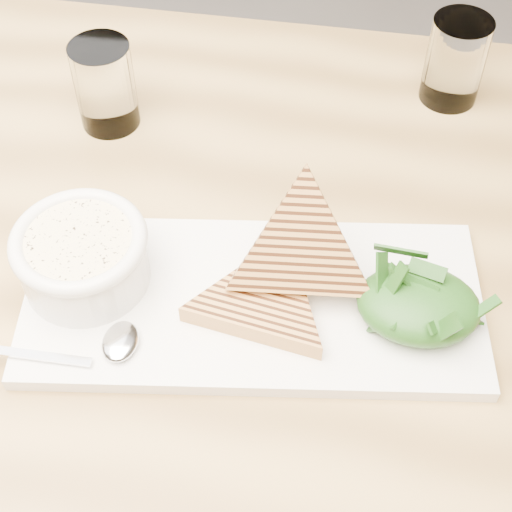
# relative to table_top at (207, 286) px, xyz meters

# --- Properties ---
(table_top) EXTENTS (1.29, 0.88, 0.04)m
(table_top) POSITION_rel_table_top_xyz_m (0.00, 0.00, 0.00)
(table_top) COLOR #A58046
(table_top) RESTS_ON ground
(platter) EXTENTS (0.44, 0.23, 0.01)m
(platter) POSITION_rel_table_top_xyz_m (0.05, -0.03, 0.03)
(platter) COLOR white
(platter) RESTS_ON table_top
(soup_bowl) EXTENTS (0.12, 0.12, 0.05)m
(soup_bowl) POSITION_rel_table_top_xyz_m (-0.11, -0.03, 0.06)
(soup_bowl) COLOR white
(soup_bowl) RESTS_ON platter
(soup) EXTENTS (0.10, 0.10, 0.01)m
(soup) POSITION_rel_table_top_xyz_m (-0.11, -0.03, 0.09)
(soup) COLOR #FCE5AC
(soup) RESTS_ON soup_bowl
(bowl_rim) EXTENTS (0.12, 0.12, 0.01)m
(bowl_rim) POSITION_rel_table_top_xyz_m (-0.11, -0.03, 0.09)
(bowl_rim) COLOR white
(bowl_rim) RESTS_ON soup_bowl
(sandwich_flat) EXTENTS (0.18, 0.18, 0.02)m
(sandwich_flat) POSITION_rel_table_top_xyz_m (0.06, -0.04, 0.04)
(sandwich_flat) COLOR #B37C3F
(sandwich_flat) RESTS_ON platter
(sandwich_lean) EXTENTS (0.16, 0.17, 0.17)m
(sandwich_lean) POSITION_rel_table_top_xyz_m (0.09, -0.01, 0.08)
(sandwich_lean) COLOR #B37C3F
(sandwich_lean) RESTS_ON sandwich_flat
(salad_base) EXTENTS (0.11, 0.09, 0.04)m
(salad_base) POSITION_rel_table_top_xyz_m (0.20, -0.04, 0.06)
(salad_base) COLOR black
(salad_base) RESTS_ON platter
(arugula_pile) EXTENTS (0.11, 0.10, 0.05)m
(arugula_pile) POSITION_rel_table_top_xyz_m (0.20, -0.04, 0.06)
(arugula_pile) COLOR #2A671C
(arugula_pile) RESTS_ON platter
(spoon_bowl) EXTENTS (0.03, 0.04, 0.01)m
(spoon_bowl) POSITION_rel_table_top_xyz_m (-0.06, -0.10, 0.04)
(spoon_bowl) COLOR silver
(spoon_bowl) RESTS_ON platter
(spoon_handle) EXTENTS (0.11, 0.01, 0.00)m
(spoon_handle) POSITION_rel_table_top_xyz_m (-0.13, -0.12, 0.04)
(spoon_handle) COLOR silver
(spoon_handle) RESTS_ON platter
(glass_near) EXTENTS (0.07, 0.07, 0.10)m
(glass_near) POSITION_rel_table_top_xyz_m (-0.15, 0.20, 0.07)
(glass_near) COLOR white
(glass_near) RESTS_ON table_top
(glass_far) EXTENTS (0.07, 0.07, 0.10)m
(glass_far) POSITION_rel_table_top_xyz_m (0.23, 0.30, 0.07)
(glass_far) COLOR white
(glass_far) RESTS_ON table_top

